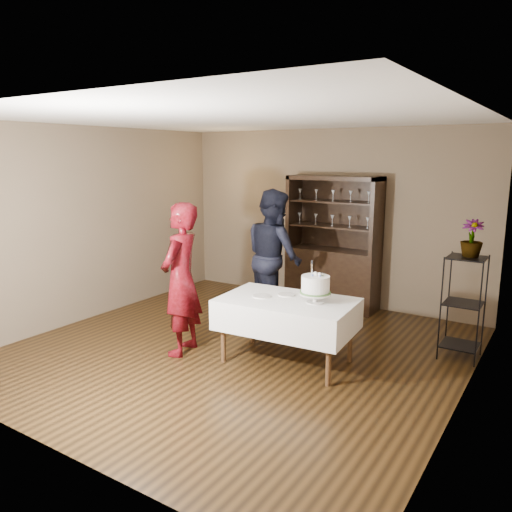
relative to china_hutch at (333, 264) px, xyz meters
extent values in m
plane|color=black|center=(-0.20, -2.25, -0.66)|extent=(5.00, 5.00, 0.00)
plane|color=white|center=(-0.20, -2.25, 2.04)|extent=(5.00, 5.00, 0.00)
cube|color=brown|center=(-0.20, 0.25, 0.69)|extent=(5.00, 0.02, 2.70)
cube|color=brown|center=(-2.70, -2.25, 0.69)|extent=(0.02, 5.00, 2.70)
cube|color=brown|center=(2.30, -2.25, 0.69)|extent=(0.02, 5.00, 2.70)
cube|color=black|center=(0.00, -0.01, -0.21)|extent=(1.40, 0.48, 0.90)
cube|color=black|center=(0.00, 0.21, 0.79)|extent=(1.40, 0.03, 1.10)
cube|color=black|center=(0.00, -0.01, 1.31)|extent=(1.40, 0.48, 0.06)
cube|color=black|center=(0.00, -0.01, 0.59)|extent=(1.28, 0.42, 0.02)
cube|color=black|center=(0.00, -0.01, 0.96)|extent=(1.28, 0.42, 0.02)
cylinder|color=black|center=(1.88, -1.25, -0.06)|extent=(0.02, 0.02, 1.20)
cylinder|color=black|center=(2.28, -1.25, -0.06)|extent=(0.02, 0.02, 1.20)
cylinder|color=black|center=(1.88, -0.85, -0.06)|extent=(0.02, 0.02, 1.20)
cylinder|color=black|center=(2.28, -0.85, -0.06)|extent=(0.02, 0.02, 1.20)
cube|color=black|center=(2.08, -1.05, -0.51)|extent=(0.40, 0.40, 0.02)
cube|color=black|center=(2.08, -1.05, -0.01)|extent=(0.40, 0.40, 0.01)
cube|color=black|center=(2.08, -1.05, 0.52)|extent=(0.40, 0.40, 0.02)
cube|color=white|center=(0.46, -2.25, -0.10)|extent=(1.54, 1.01, 0.34)
cylinder|color=#4D321C|center=(-0.14, -2.63, -0.32)|extent=(0.06, 0.06, 0.70)
cylinder|color=#4D321C|center=(1.11, -2.54, -0.32)|extent=(0.06, 0.06, 0.70)
cylinder|color=#4D321C|center=(-0.19, -1.95, -0.32)|extent=(0.06, 0.06, 0.70)
cylinder|color=#4D321C|center=(1.06, -1.86, -0.32)|extent=(0.06, 0.06, 0.70)
imported|color=#370505|center=(-0.72, -2.66, 0.23)|extent=(0.56, 0.73, 1.78)
imported|color=black|center=(-0.39, -1.10, 0.27)|extent=(1.14, 1.10, 1.86)
cylinder|color=silver|center=(0.78, -2.20, 0.08)|extent=(0.19, 0.19, 0.01)
cylinder|color=silver|center=(0.78, -2.20, 0.12)|extent=(0.05, 0.05, 0.10)
cylinder|color=silver|center=(0.78, -2.20, 0.17)|extent=(0.34, 0.34, 0.01)
cylinder|color=#467437|center=(0.78, -2.20, 0.19)|extent=(0.33, 0.33, 0.02)
cylinder|color=white|center=(0.78, -2.20, 0.27)|extent=(0.32, 0.32, 0.19)
sphere|color=#5A70C1|center=(0.80, -2.20, 0.38)|extent=(0.02, 0.02, 0.02)
cube|color=silver|center=(0.74, -2.22, 0.44)|extent=(0.02, 0.02, 0.13)
cube|color=black|center=(0.74, -2.22, 0.52)|extent=(0.02, 0.02, 0.05)
cylinder|color=silver|center=(0.17, -2.31, 0.08)|extent=(0.23, 0.23, 0.01)
cylinder|color=silver|center=(0.37, -2.11, 0.08)|extent=(0.23, 0.23, 0.01)
imported|color=#467437|center=(2.11, -1.02, 0.73)|extent=(0.28, 0.28, 0.42)
camera|label=1|loc=(3.04, -6.90, 1.64)|focal=35.00mm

